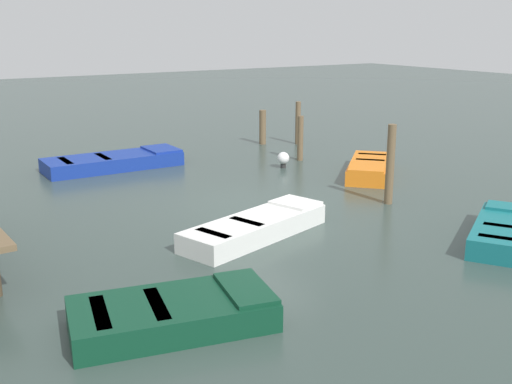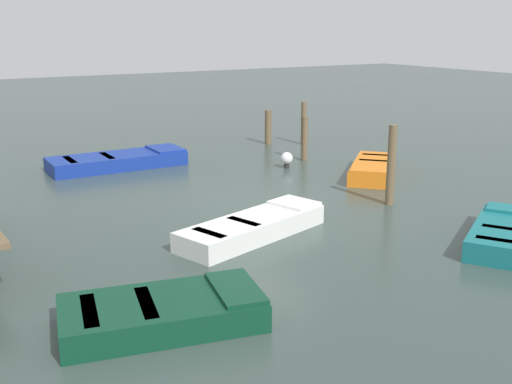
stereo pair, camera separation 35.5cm
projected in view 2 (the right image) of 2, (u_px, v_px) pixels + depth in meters
ground_plane at (256, 206)px, 14.64m from camera, size 80.00×80.00×0.00m
rowboat_white at (253, 226)px, 12.50m from camera, size 1.99×3.56×0.46m
rowboat_orange at (373, 168)px, 17.51m from camera, size 2.82×2.88×0.46m
rowboat_blue at (118, 160)px, 18.54m from camera, size 1.43×3.99×0.46m
rowboat_dark_green at (163, 312)px, 8.80m from camera, size 1.95×3.04×0.46m
mooring_piling_center at (268, 127)px, 22.07m from camera, size 0.24×0.24×1.21m
mooring_piling_near_left at (304, 123)px, 21.98m from camera, size 0.18×0.18×1.51m
mooring_piling_far_right at (391, 165)px, 14.54m from camera, size 0.20×0.20×1.91m
mooring_piling_far_left at (305, 138)px, 19.37m from camera, size 0.18×0.18×1.40m
marker_buoy at (287, 159)px, 18.45m from camera, size 0.36×0.36×0.48m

